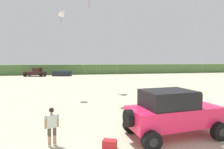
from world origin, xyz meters
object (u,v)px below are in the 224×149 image
object	(u,v)px
person_watching	(52,125)
kite_black_sled	(63,16)
jeep	(172,112)
distant_sedan	(62,73)
cooler_box	(110,144)
distant_pickup	(36,72)

from	to	relation	value
person_watching	kite_black_sled	size ratio (longest dim) A/B	0.19
jeep	distant_sedan	size ratio (longest dim) A/B	1.18
person_watching	kite_black_sled	xyz separation A→B (m)	(-0.09, 11.51, 7.14)
jeep	kite_black_sled	distance (m)	14.60
kite_black_sled	cooler_box	bearing A→B (deg)	-78.70
person_watching	cooler_box	xyz separation A→B (m)	(2.36, -0.75, -0.75)
cooler_box	kite_black_sled	distance (m)	14.79
cooler_box	distant_pickup	world-z (taller)	distant_pickup
distant_pickup	distant_sedan	distance (m)	5.86
distant_sedan	distant_pickup	bearing A→B (deg)	-169.32
distant_pickup	distant_sedan	world-z (taller)	distant_pickup
person_watching	cooler_box	world-z (taller)	person_watching
distant_pickup	kite_black_sled	size ratio (longest dim) A/B	0.57
jeep	person_watching	size ratio (longest dim) A/B	2.98
cooler_box	distant_pickup	bearing A→B (deg)	130.00
jeep	person_watching	distance (m)	5.54
jeep	person_watching	bearing A→B (deg)	179.23
jeep	distant_pickup	bearing A→B (deg)	109.56
kite_black_sled	distant_sedan	bearing A→B (deg)	94.20
kite_black_sled	person_watching	bearing A→B (deg)	-89.57
person_watching	kite_black_sled	distance (m)	13.55
jeep	person_watching	xyz separation A→B (m)	(-5.53, 0.07, -0.26)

